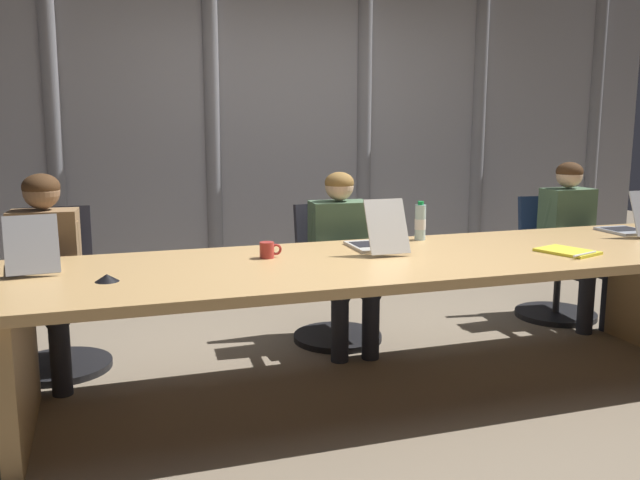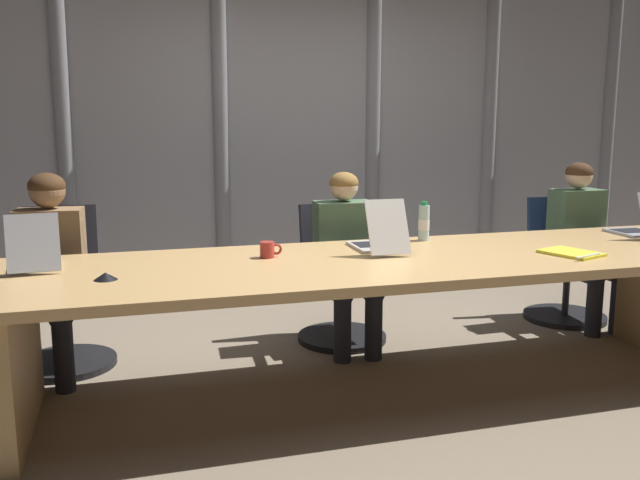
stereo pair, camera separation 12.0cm
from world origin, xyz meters
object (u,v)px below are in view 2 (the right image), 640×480
Objects in this scene: office_chair_left_end at (63,308)px; person_left_mid at (347,250)px; coffee_mug_near at (268,250)px; person_left_end at (49,262)px; water_bottle_primary at (424,223)px; office_chair_left_mid at (339,290)px; office_chair_center at (564,274)px; person_center at (583,235)px; spiral_notepad at (572,253)px; laptop_left_end at (34,258)px; laptop_left_mid at (378,240)px; conference_mic_left_side at (105,276)px.

office_chair_left_end is 0.84× the size of person_left_mid.
person_left_mid reaches higher than coffee_mug_near.
person_left_end is 4.92× the size of water_bottle_primary.
office_chair_left_mid is 0.34m from person_left_mid.
office_chair_center is at bearing 17.06° from coffee_mug_near.
person_left_mid reaches higher than water_bottle_primary.
person_center reaches higher than office_chair_center.
spiral_notepad is (-0.80, -1.13, 0.42)m from office_chair_center.
coffee_mug_near is at bearing -166.33° from water_bottle_primary.
office_chair_left_mid is at bearing -75.14° from laptop_left_end.
office_chair_center is 0.79× the size of person_left_mid.
office_chair_left_mid is 1.83m from person_center.
water_bottle_primary is at bearing -77.25° from person_center.
laptop_left_mid is 4.25× the size of conference_mic_left_side.
water_bottle_primary is (0.38, -0.49, 0.52)m from office_chair_left_mid.
person_left_end is at bearing 73.49° from laptop_left_mid.
person_center is at bearing 15.08° from conference_mic_left_side.
office_chair_left_mid is 1.77m from office_chair_center.
coffee_mug_near is at bearing -98.34° from laptop_left_end.
office_chair_left_end is 0.36m from person_left_end.
office_chair_left_end is at bearing 68.59° from laptop_left_mid.
coffee_mug_near is (-2.42, -0.74, 0.45)m from office_chair_center.
person_left_mid is (-1.78, -0.16, 0.31)m from office_chair_center.
office_chair_left_mid is at bearing 90.09° from office_chair_left_end.
person_center is at bearing 15.66° from office_chair_center.
person_left_mid is at bearing 42.43° from coffee_mug_near.
person_center reaches higher than laptop_left_end.
person_left_mid is (0.00, 0.56, -0.16)m from laptop_left_mid.
laptop_left_end is 1.81m from laptop_left_mid.
conference_mic_left_side is at bearing 25.71° from person_left_end.
office_chair_center is 2.57m from coffee_mug_near.
person_left_end is 0.95m from conference_mic_left_side.
spiral_notepad is (2.79, -0.43, -0.05)m from laptop_left_end.
laptop_left_mid reaches higher than conference_mic_left_side.
office_chair_center is at bearing 85.96° from office_chair_left_mid.
conference_mic_left_side is 2.45m from spiral_notepad.
laptop_left_mid is 1.50m from conference_mic_left_side.
person_left_end is at bearing -89.18° from office_chair_left_mid.
office_chair_left_mid is 2.54× the size of spiral_notepad.
spiral_notepad is (0.98, -0.97, 0.11)m from person_left_mid.
person_left_end is at bearing 153.08° from coffee_mug_near.
water_bottle_primary is at bearing 77.17° from office_chair_left_end.
person_left_end reaches higher than office_chair_left_end.
office_chair_left_end reaches higher than office_chair_left_mid.
person_left_mid is 0.97× the size of person_center.
office_chair_center is 0.77× the size of person_center.
office_chair_center is at bearing 97.49° from person_left_end.
person_left_end is 1.80m from person_left_mid.
office_chair_left_end is at bearing -83.34° from office_chair_center.
laptop_left_end is at bearing -3.92° from office_chair_left_end.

